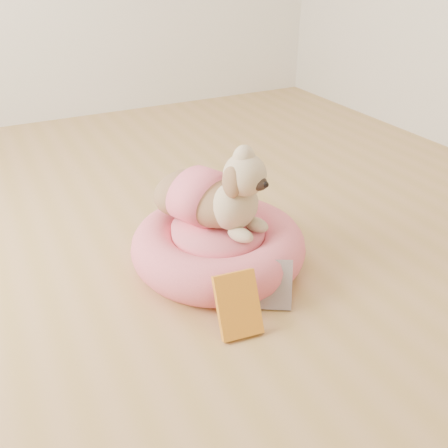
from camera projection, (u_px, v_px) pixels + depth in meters
name	position (u px, v px, depth m)	size (l,w,h in m)	color
floor	(197.00, 270.00, 1.98)	(4.50, 4.50, 0.00)	tan
pet_bed	(218.00, 246.00, 1.98)	(0.69, 0.69, 0.18)	#CF5163
dog	(214.00, 181.00, 1.87)	(0.34, 0.49, 0.36)	brown
book_yellow	(238.00, 305.00, 1.63)	(0.14, 0.03, 0.22)	gold
book_white	(276.00, 284.00, 1.76)	(0.12, 0.02, 0.18)	silver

